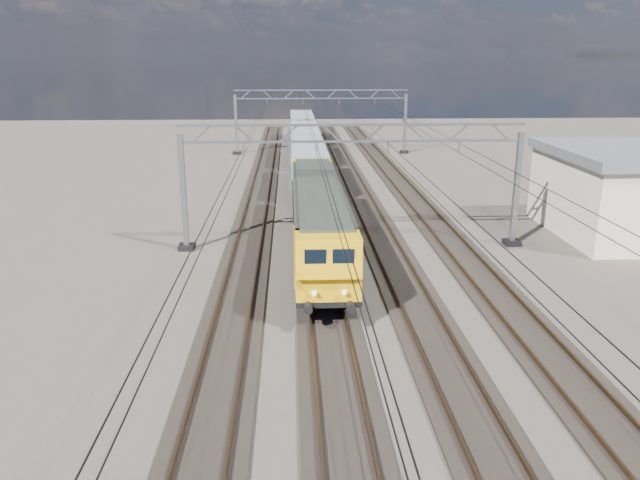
{
  "coord_description": "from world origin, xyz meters",
  "views": [
    {
      "loc": [
        -3.45,
        -30.59,
        10.73
      ],
      "look_at": [
        -2.13,
        -2.54,
        2.4
      ],
      "focal_mm": 35.0,
      "sensor_mm": 36.0,
      "label": 1
    }
  ],
  "objects_px": {
    "catenary_gantry_mid": "(352,181)",
    "hopper_wagon_mid": "(304,141)",
    "locomotive": "(318,215)",
    "hopper_wagon_third": "(302,126)",
    "catenary_gantry_far": "(321,119)",
    "hopper_wagon_lead": "(308,163)"
  },
  "relations": [
    {
      "from": "locomotive",
      "to": "hopper_wagon_lead",
      "type": "distance_m",
      "value": 17.7
    },
    {
      "from": "catenary_gantry_far",
      "to": "catenary_gantry_mid",
      "type": "bearing_deg",
      "value": -90.0
    },
    {
      "from": "catenary_gantry_far",
      "to": "locomotive",
      "type": "xyz_separation_m",
      "value": [
        -2.0,
        -37.46,
        -1.58
      ]
    },
    {
      "from": "locomotive",
      "to": "hopper_wagon_mid",
      "type": "relative_size",
      "value": 1.62
    },
    {
      "from": "catenary_gantry_mid",
      "to": "locomotive",
      "type": "distance_m",
      "value": 2.94
    },
    {
      "from": "hopper_wagon_third",
      "to": "catenary_gantry_far",
      "type": "bearing_deg",
      "value": -76.95
    },
    {
      "from": "catenary_gantry_mid",
      "to": "locomotive",
      "type": "height_order",
      "value": "catenary_gantry_mid"
    },
    {
      "from": "catenary_gantry_far",
      "to": "locomotive",
      "type": "height_order",
      "value": "catenary_gantry_far"
    },
    {
      "from": "catenary_gantry_mid",
      "to": "hopper_wagon_mid",
      "type": "bearing_deg",
      "value": 93.76
    },
    {
      "from": "hopper_wagon_mid",
      "to": "hopper_wagon_third",
      "type": "xyz_separation_m",
      "value": [
        0.0,
        14.2,
        0.0
      ]
    },
    {
      "from": "locomotive",
      "to": "hopper_wagon_third",
      "type": "distance_m",
      "value": 46.1
    },
    {
      "from": "hopper_wagon_lead",
      "to": "hopper_wagon_third",
      "type": "xyz_separation_m",
      "value": [
        0.0,
        28.4,
        0.0
      ]
    },
    {
      "from": "hopper_wagon_third",
      "to": "hopper_wagon_lead",
      "type": "bearing_deg",
      "value": -90.0
    },
    {
      "from": "catenary_gantry_mid",
      "to": "hopper_wagon_lead",
      "type": "xyz_separation_m",
      "value": [
        -2.0,
        16.23,
        -1.67
      ]
    },
    {
      "from": "catenary_gantry_far",
      "to": "hopper_wagon_mid",
      "type": "height_order",
      "value": "catenary_gantry_far"
    },
    {
      "from": "hopper_wagon_mid",
      "to": "catenary_gantry_far",
      "type": "bearing_deg",
      "value": 70.24
    },
    {
      "from": "catenary_gantry_mid",
      "to": "hopper_wagon_mid",
      "type": "relative_size",
      "value": 1.53
    },
    {
      "from": "catenary_gantry_mid",
      "to": "hopper_wagon_lead",
      "type": "relative_size",
      "value": 1.53
    },
    {
      "from": "hopper_wagon_lead",
      "to": "locomotive",
      "type": "bearing_deg",
      "value": -90.0
    },
    {
      "from": "catenary_gantry_mid",
      "to": "catenary_gantry_far",
      "type": "distance_m",
      "value": 36.0
    },
    {
      "from": "catenary_gantry_mid",
      "to": "hopper_wagon_third",
      "type": "bearing_deg",
      "value": 92.57
    },
    {
      "from": "locomotive",
      "to": "hopper_wagon_mid",
      "type": "height_order",
      "value": "locomotive"
    }
  ]
}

